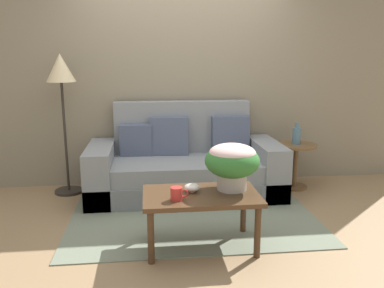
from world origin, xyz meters
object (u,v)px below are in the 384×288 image
object	(u,v)px
side_table	(296,158)
snack_bowl	(192,187)
floor_lamp	(61,81)
potted_plant	(232,161)
coffee_table	(201,201)
couch	(185,167)
coffee_mug	(177,194)
table_vase	(297,135)

from	to	relation	value
side_table	snack_bowl	xyz separation A→B (m)	(-1.41, -1.34, 0.13)
floor_lamp	potted_plant	bearing A→B (deg)	-41.61
coffee_table	side_table	xyz separation A→B (m)	(1.34, 1.40, -0.03)
side_table	potted_plant	distance (m)	1.73
couch	potted_plant	xyz separation A→B (m)	(0.28, -1.28, 0.40)
couch	floor_lamp	distance (m)	1.69
couch	coffee_table	world-z (taller)	couch
floor_lamp	coffee_mug	world-z (taller)	floor_lamp
floor_lamp	coffee_mug	xyz separation A→B (m)	(1.15, -1.65, -0.78)
coffee_mug	potted_plant	bearing A→B (deg)	22.83
coffee_mug	snack_bowl	bearing A→B (deg)	52.09
side_table	snack_bowl	world-z (taller)	side_table
side_table	potted_plant	xyz separation A→B (m)	(-1.07, -1.31, 0.34)
couch	coffee_mug	world-z (taller)	couch
potted_plant	table_vase	xyz separation A→B (m)	(1.07, 1.32, -0.07)
coffee_table	snack_bowl	xyz separation A→B (m)	(-0.07, 0.06, 0.10)
coffee_table	floor_lamp	xyz separation A→B (m)	(-1.36, 1.53, 0.89)
couch	snack_bowl	size ratio (longest dim) A/B	16.25
coffee_table	coffee_mug	bearing A→B (deg)	-149.81
coffee_table	table_vase	distance (m)	1.96
table_vase	floor_lamp	bearing A→B (deg)	177.31
couch	snack_bowl	world-z (taller)	couch
side_table	coffee_mug	xyz separation A→B (m)	(-1.55, -1.52, 0.14)
side_table	couch	bearing A→B (deg)	-178.65
coffee_table	table_vase	size ratio (longest dim) A/B	3.71
coffee_mug	table_vase	xyz separation A→B (m)	(1.55, 1.53, 0.13)
coffee_table	coffee_mug	xyz separation A→B (m)	(-0.21, -0.12, 0.11)
floor_lamp	snack_bowl	distance (m)	2.12
snack_bowl	table_vase	xyz separation A→B (m)	(1.41, 1.35, 0.14)
coffee_table	couch	bearing A→B (deg)	90.12
coffee_table	side_table	distance (m)	1.94
floor_lamp	snack_bowl	bearing A→B (deg)	-48.71
couch	table_vase	distance (m)	1.39
table_vase	coffee_table	bearing A→B (deg)	-133.68
couch	coffee_mug	bearing A→B (deg)	-97.86
couch	coffee_table	bearing A→B (deg)	-89.88
side_table	potted_plant	size ratio (longest dim) A/B	1.18
couch	floor_lamp	size ratio (longest dim) A/B	1.36
coffee_mug	snack_bowl	distance (m)	0.23
coffee_table	table_vase	world-z (taller)	table_vase
side_table	floor_lamp	size ratio (longest dim) A/B	0.34
coffee_table	snack_bowl	world-z (taller)	snack_bowl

